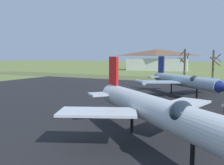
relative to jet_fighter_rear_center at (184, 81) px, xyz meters
The scene contains 8 objects.
asphalt_apron 13.05m from the jet_fighter_rear_center, 107.95° to the right, with size 75.63×61.13×0.05m, color black.
grass_verge_strip 24.76m from the jet_fighter_rear_center, 99.24° to the left, with size 135.63×12.00×0.06m, color #5B6137.
jet_fighter_rear_center is the anchor object (origin of this frame).
info_placard_rear_center 9.80m from the jet_fighter_rear_center, 55.92° to the right, with size 0.62×0.35×0.92m.
jet_fighter_rear_left 20.84m from the jet_fighter_rear_center, 83.30° to the right, with size 14.87×13.41×5.66m.
bare_tree_far_left 34.35m from the jet_fighter_rear_center, 100.07° to the left, with size 2.99×3.28×7.86m.
bare_tree_left_of_center 29.19m from the jet_fighter_rear_center, 86.36° to the left, with size 2.72×3.68×7.31m.
visitor_building 66.75m from the jet_fighter_rear_center, 109.48° to the left, with size 26.76×11.98×8.92m.
Camera 1 is at (9.87, -3.23, 5.61)m, focal length 37.62 mm.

